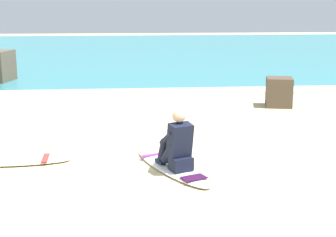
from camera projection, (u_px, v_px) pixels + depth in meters
ground_plane at (182, 178)px, 7.59m from camera, size 80.00×80.00×0.00m
sea at (137, 51)px, 27.97m from camera, size 80.00×28.00×0.10m
breaking_foam at (152, 92)px, 14.67m from camera, size 80.00×0.90×0.11m
surfboard_main at (171, 167)px, 7.99m from camera, size 1.32×2.23×0.08m
surfer_seated at (177, 145)px, 7.74m from camera, size 0.57×0.77×0.95m
surfboard_spare_near at (13, 161)px, 8.28m from camera, size 1.92×0.59×0.08m
shoreline_rock at (279, 92)px, 12.86m from camera, size 0.78×0.81×0.74m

